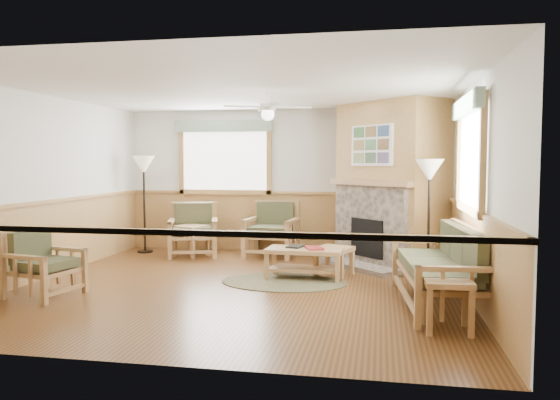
% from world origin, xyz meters
% --- Properties ---
extents(floor, '(6.00, 6.00, 0.01)m').
position_xyz_m(floor, '(0.00, 0.00, -0.01)').
color(floor, '#573518').
rests_on(floor, ground).
extents(ceiling, '(6.00, 6.00, 0.01)m').
position_xyz_m(ceiling, '(0.00, 0.00, 2.70)').
color(ceiling, white).
rests_on(ceiling, floor).
extents(wall_back, '(6.00, 0.02, 2.70)m').
position_xyz_m(wall_back, '(0.00, 3.00, 1.35)').
color(wall_back, silver).
rests_on(wall_back, floor).
extents(wall_front, '(6.00, 0.02, 2.70)m').
position_xyz_m(wall_front, '(0.00, -3.00, 1.35)').
color(wall_front, silver).
rests_on(wall_front, floor).
extents(wall_left, '(0.02, 6.00, 2.70)m').
position_xyz_m(wall_left, '(-3.00, 0.00, 1.35)').
color(wall_left, silver).
rests_on(wall_left, floor).
extents(wall_right, '(0.02, 6.00, 2.70)m').
position_xyz_m(wall_right, '(3.00, 0.00, 1.35)').
color(wall_right, silver).
rests_on(wall_right, floor).
extents(wainscot, '(6.00, 6.00, 1.10)m').
position_xyz_m(wainscot, '(0.00, 0.00, 0.55)').
color(wainscot, '#AB7F46').
rests_on(wainscot, floor).
extents(fireplace, '(3.11, 3.11, 2.70)m').
position_xyz_m(fireplace, '(2.05, 2.05, 1.35)').
color(fireplace, '#AB7F46').
rests_on(fireplace, floor).
extents(window_back, '(1.90, 0.16, 1.50)m').
position_xyz_m(window_back, '(-1.10, 2.96, 2.53)').
color(window_back, white).
rests_on(window_back, wall_back).
extents(window_right, '(0.16, 1.90, 1.50)m').
position_xyz_m(window_right, '(2.96, -0.20, 2.53)').
color(window_right, white).
rests_on(window_right, wall_right).
extents(ceiling_fan, '(1.59, 1.59, 0.36)m').
position_xyz_m(ceiling_fan, '(0.30, 0.30, 2.66)').
color(ceiling_fan, white).
rests_on(ceiling_fan, ceiling).
extents(sofa, '(2.12, 1.03, 0.95)m').
position_xyz_m(sofa, '(2.55, -0.56, 0.47)').
color(sofa, '#A57C4D').
rests_on(sofa, floor).
extents(armchair_back_left, '(1.06, 1.06, 0.96)m').
position_xyz_m(armchair_back_left, '(-1.49, 2.22, 0.48)').
color(armchair_back_left, '#A57C4D').
rests_on(armchair_back_left, floor).
extents(armchair_back_right, '(0.94, 0.94, 0.98)m').
position_xyz_m(armchair_back_right, '(-0.09, 2.46, 0.49)').
color(armchair_back_right, '#A57C4D').
rests_on(armchair_back_right, floor).
extents(armchair_left, '(0.89, 0.89, 0.84)m').
position_xyz_m(armchair_left, '(-2.34, -1.01, 0.42)').
color(armchair_left, '#A57C4D').
rests_on(armchair_left, floor).
extents(coffee_table, '(1.13, 0.60, 0.44)m').
position_xyz_m(coffee_table, '(0.78, 0.65, 0.22)').
color(coffee_table, '#A57C4D').
rests_on(coffee_table, floor).
extents(end_table_chairs, '(0.65, 0.64, 0.56)m').
position_xyz_m(end_table_chairs, '(-1.51, 2.15, 0.28)').
color(end_table_chairs, '#A57C4D').
rests_on(end_table_chairs, floor).
extents(end_table_sofa, '(0.48, 0.46, 0.53)m').
position_xyz_m(end_table_sofa, '(2.55, -1.58, 0.26)').
color(end_table_sofa, '#A57C4D').
rests_on(end_table_sofa, floor).
extents(footstool, '(0.63, 0.63, 0.43)m').
position_xyz_m(footstool, '(1.19, 0.95, 0.22)').
color(footstool, '#A57C4D').
rests_on(footstool, floor).
extents(braided_rug, '(1.90, 1.90, 0.01)m').
position_xyz_m(braided_rug, '(0.52, 0.30, 0.01)').
color(braided_rug, brown).
rests_on(braided_rug, floor).
extents(floor_lamp_left, '(0.43, 0.43, 1.84)m').
position_xyz_m(floor_lamp_left, '(-2.52, 2.40, 0.92)').
color(floor_lamp_left, black).
rests_on(floor_lamp_left, floor).
extents(floor_lamp_right, '(0.48, 0.48, 1.76)m').
position_xyz_m(floor_lamp_right, '(2.55, 0.78, 0.88)').
color(floor_lamp_right, black).
rests_on(floor_lamp_right, floor).
extents(book_red, '(0.32, 0.36, 0.03)m').
position_xyz_m(book_red, '(0.93, 0.60, 0.47)').
color(book_red, maroon).
rests_on(book_red, coffee_table).
extents(book_dark, '(0.26, 0.31, 0.03)m').
position_xyz_m(book_dark, '(0.63, 0.72, 0.47)').
color(book_dark, black).
rests_on(book_dark, coffee_table).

